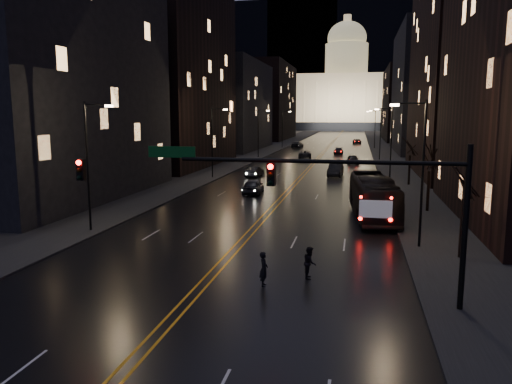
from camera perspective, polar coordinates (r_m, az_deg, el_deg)
The scene contains 37 objects.
ground at distance 23.67m, azimuth -6.88°, elevation -11.36°, with size 900.00×900.00×0.00m, color black.
road at distance 151.43m, azimuth 8.84°, elevation 5.73°, with size 20.00×320.00×0.02m, color black.
sidewalk_left at distance 152.73m, azimuth 3.56°, elevation 5.87°, with size 8.00×320.00×0.16m, color black.
sidewalk_right at distance 151.41m, azimuth 14.17°, elevation 5.59°, with size 8.00×320.00×0.16m, color black.
center_line at distance 151.43m, azimuth 8.84°, elevation 5.74°, with size 0.62×320.00×0.01m, color orange.
building_left_near at distance 51.49m, azimuth -22.08°, elevation 11.43°, with size 12.00×28.00×22.00m, color black.
building_left_mid at distance 80.35m, azimuth -9.25°, elevation 12.97°, with size 12.00×30.00×28.00m, color black.
building_left_far at distance 116.50m, azimuth -2.50°, elevation 9.82°, with size 12.00×34.00×20.00m, color black.
building_left_dist at distance 163.52m, azimuth 1.63°, elevation 10.26°, with size 12.00×40.00×24.00m, color black.
building_right_tall at distance 73.19m, azimuth 23.34°, elevation 16.73°, with size 12.00×30.00×38.00m, color black.
building_right_mid at distance 113.99m, azimuth 18.84°, elevation 10.88°, with size 12.00×34.00×26.00m, color black.
building_right_dist at distance 161.66m, azimuth 16.67°, elevation 9.56°, with size 12.00×40.00×22.00m, color black.
mountain_ridge at distance 406.38m, azimuth 16.75°, elevation 16.60°, with size 520.00×60.00×130.00m, color black.
capitol at distance 271.28m, azimuth 10.18°, elevation 10.69°, with size 90.00×50.00×58.50m.
traffic_signal at distance 21.29m, azimuth 8.11°, elevation 0.52°, with size 17.29×0.45×7.00m.
streetlamp_right_near at distance 31.41m, azimuth 18.22°, elevation 2.82°, with size 2.13×0.25×9.00m.
streetlamp_left_near at distance 35.98m, azimuth -18.48°, elevation 3.53°, with size 2.13×0.25×9.00m.
streetlamp_right_mid at distance 61.23m, azimuth 15.03°, elevation 5.73°, with size 2.13×0.25×9.00m.
streetlamp_left_mid at distance 63.70m, azimuth -4.89°, elevation 6.11°, with size 2.13×0.25×9.00m.
streetlamp_right_far at distance 91.17m, azimuth 13.92°, elevation 6.72°, with size 2.13×0.25×9.00m.
streetlamp_left_far at distance 92.84m, azimuth 0.37°, elevation 7.02°, with size 2.13×0.25×9.00m.
streetlamp_right_dist at distance 121.14m, azimuth 13.36°, elevation 7.23°, with size 2.13×0.25×9.00m.
streetlamp_left_dist at distance 122.40m, azimuth 3.11°, elevation 7.47°, with size 2.13×0.25×9.00m.
tree_right_near at distance 29.85m, azimuth 22.77°, elevation 1.20°, with size 2.40×2.40×6.65m.
tree_right_mid at distance 43.59m, azimuth 19.26°, elevation 3.62°, with size 2.40×2.40×6.65m.
tree_right_far at distance 59.44m, azimuth 17.23°, elevation 5.01°, with size 2.40×2.40×6.65m.
bus at distance 40.66m, azimuth 13.24°, elevation -0.55°, with size 2.78×11.87×3.31m, color black.
oncoming_car_a at distance 51.30m, azimuth -0.33°, elevation 0.63°, with size 1.83×4.56×1.55m, color black.
oncoming_car_b at distance 65.13m, azimuth -0.19°, elevation 2.32°, with size 1.46×4.20×1.38m, color black.
oncoming_car_c at distance 94.04m, azimuth 5.62°, elevation 4.33°, with size 2.35×5.10×1.42m, color black.
oncoming_car_d at distance 121.93m, azimuth 4.74°, elevation 5.42°, with size 2.19×5.38×1.56m, color black.
receding_car_a at distance 66.67m, azimuth 9.07°, elevation 2.47°, with size 1.73×4.95×1.63m, color black.
receding_car_b at distance 84.18m, azimuth 11.02°, elevation 3.69°, with size 1.74×4.34×1.48m, color black.
receding_car_c at distance 103.10m, azimuth 9.41°, elevation 4.63°, with size 1.85×4.54×1.32m, color black.
receding_car_d at distance 140.73m, azimuth 11.46°, elevation 5.70°, with size 2.27×4.92×1.37m, color black.
pedestrian_a at distance 24.11m, azimuth 0.89°, elevation -8.80°, with size 0.61×0.40×1.68m, color black.
pedestrian_b at distance 25.36m, azimuth 6.17°, elevation -8.02°, with size 0.79×0.43×1.63m, color black.
Camera 1 is at (7.12, -21.04, 8.18)m, focal length 35.00 mm.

